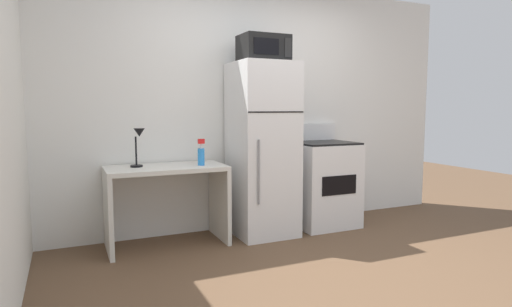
{
  "coord_description": "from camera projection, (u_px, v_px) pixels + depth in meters",
  "views": [
    {
      "loc": [
        -1.84,
        -2.55,
        1.29
      ],
      "look_at": [
        -0.2,
        1.1,
        0.86
      ],
      "focal_mm": 29.85,
      "sensor_mm": 36.0,
      "label": 1
    }
  ],
  "objects": [
    {
      "name": "desk_lamp",
      "position": [
        138.0,
        141.0,
        3.85
      ],
      "size": [
        0.14,
        0.12,
        0.35
      ],
      "color": "black",
      "rests_on": "desk"
    },
    {
      "name": "wall_back_white",
      "position": [
        250.0,
        107.0,
        4.6
      ],
      "size": [
        5.0,
        0.1,
        2.6
      ],
      "primitive_type": "cube",
      "color": "white",
      "rests_on": "ground"
    },
    {
      "name": "spray_bottle",
      "position": [
        201.0,
        155.0,
        3.98
      ],
      "size": [
        0.06,
        0.06,
        0.25
      ],
      "color": "#2D8CEA",
      "rests_on": "desk"
    },
    {
      "name": "microwave",
      "position": [
        263.0,
        49.0,
        4.17
      ],
      "size": [
        0.46,
        0.35,
        0.26
      ],
      "color": "black",
      "rests_on": "refrigerator"
    },
    {
      "name": "oven_range",
      "position": [
        323.0,
        183.0,
        4.65
      ],
      "size": [
        0.65,
        0.61,
        1.1
      ],
      "color": "white",
      "rests_on": "ground"
    },
    {
      "name": "refrigerator",
      "position": [
        262.0,
        150.0,
        4.29
      ],
      "size": [
        0.59,
        0.65,
        1.73
      ],
      "color": "white",
      "rests_on": "ground"
    },
    {
      "name": "desk",
      "position": [
        166.0,
        191.0,
        3.96
      ],
      "size": [
        1.09,
        0.56,
        0.75
      ],
      "color": "silver",
      "rests_on": "ground"
    },
    {
      "name": "ground_plane",
      "position": [
        340.0,
        280.0,
        3.2
      ],
      "size": [
        12.0,
        12.0,
        0.0
      ],
      "primitive_type": "plane",
      "color": "brown"
    }
  ]
}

